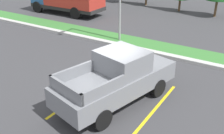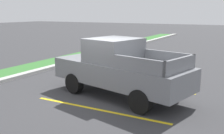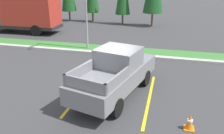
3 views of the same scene
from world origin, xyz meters
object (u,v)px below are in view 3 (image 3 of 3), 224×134
at_px(cargo_truck_distant, 25,13).
at_px(street_light, 85,0).
at_px(traffic_cone, 190,122).
at_px(pickup_truck_main, 116,73).

distance_m(cargo_truck_distant, street_light, 8.65).
xyz_separation_m(street_light, traffic_cone, (6.76, -8.06, -3.26)).
bearing_deg(pickup_truck_main, street_light, 120.79).
height_order(cargo_truck_distant, street_light, street_light).
distance_m(street_light, traffic_cone, 11.01).
distance_m(pickup_truck_main, street_light, 7.58).
bearing_deg(street_light, pickup_truck_main, -59.21).
bearing_deg(pickup_truck_main, traffic_cone, -31.67).
bearing_deg(cargo_truck_distant, street_light, -27.44).
bearing_deg(cargo_truck_distant, traffic_cone, -39.94).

